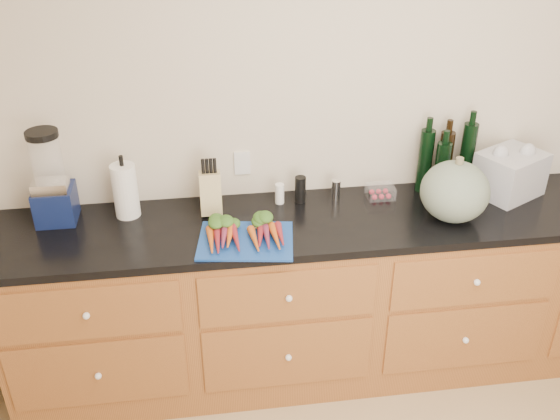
{
  "coord_description": "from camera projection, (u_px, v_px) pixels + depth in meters",
  "views": [
    {
      "loc": [
        -0.8,
        -1.25,
        2.49
      ],
      "look_at": [
        -0.46,
        1.2,
        1.06
      ],
      "focal_mm": 40.0,
      "sensor_mm": 36.0,
      "label": 1
    }
  ],
  "objects": [
    {
      "name": "blender_appliance",
      "position": [
        51.0,
        183.0,
        2.91
      ],
      "size": [
        0.18,
        0.18,
        0.46
      ],
      "color": "#0F1A47",
      "rests_on": "countertop"
    },
    {
      "name": "squash",
      "position": [
        455.0,
        192.0,
        2.96
      ],
      "size": [
        0.33,
        0.33,
        0.29
      ],
      "primitive_type": "ellipsoid",
      "color": "#596A59",
      "rests_on": "countertop"
    },
    {
      "name": "tomato_box",
      "position": [
        380.0,
        191.0,
        3.2
      ],
      "size": [
        0.14,
        0.11,
        0.06
      ],
      "primitive_type": "cube",
      "color": "white",
      "rests_on": "countertop"
    },
    {
      "name": "grinder_salt",
      "position": [
        280.0,
        194.0,
        3.14
      ],
      "size": [
        0.05,
        0.05,
        0.1
      ],
      "primitive_type": "cylinder",
      "color": "white",
      "rests_on": "countertop"
    },
    {
      "name": "wall_back",
      "position": [
        359.0,
        121.0,
        3.16
      ],
      "size": [
        4.1,
        0.05,
        2.6
      ],
      "primitive_type": "cube",
      "color": "beige",
      "rests_on": "ground"
    },
    {
      "name": "grocery_bag",
      "position": [
        510.0,
        174.0,
        3.19
      ],
      "size": [
        0.39,
        0.36,
        0.23
      ],
      "primitive_type": null,
      "rotation": [
        0.0,
        0.0,
        0.48
      ],
      "color": "silver",
      "rests_on": "countertop"
    },
    {
      "name": "grinder_pepper",
      "position": [
        300.0,
        189.0,
        3.14
      ],
      "size": [
        0.06,
        0.06,
        0.14
      ],
      "primitive_type": "cylinder",
      "color": "black",
      "rests_on": "countertop"
    },
    {
      "name": "cabinets",
      "position": [
        364.0,
        295.0,
        3.3
      ],
      "size": [
        3.6,
        0.64,
        0.9
      ],
      "color": "brown",
      "rests_on": "ground"
    },
    {
      "name": "bottles",
      "position": [
        445.0,
        161.0,
        3.21
      ],
      "size": [
        0.3,
        0.15,
        0.36
      ],
      "color": "black",
      "rests_on": "countertop"
    },
    {
      "name": "knife_block",
      "position": [
        211.0,
        193.0,
        3.04
      ],
      "size": [
        0.1,
        0.1,
        0.21
      ],
      "primitive_type": "cube",
      "color": "tan",
      "rests_on": "countertop"
    },
    {
      "name": "paper_towel",
      "position": [
        125.0,
        191.0,
        2.99
      ],
      "size": [
        0.12,
        0.12,
        0.27
      ],
      "primitive_type": "cylinder",
      "color": "white",
      "rests_on": "countertop"
    },
    {
      "name": "carrots",
      "position": [
        245.0,
        231.0,
        2.87
      ],
      "size": [
        0.38,
        0.28,
        0.05
      ],
      "color": "#D85D19",
      "rests_on": "cutting_board"
    },
    {
      "name": "countertop",
      "position": [
        370.0,
        218.0,
        3.07
      ],
      "size": [
        3.64,
        0.62,
        0.04
      ],
      "primitive_type": "cube",
      "color": "black",
      "rests_on": "cabinets"
    },
    {
      "name": "cutting_board",
      "position": [
        246.0,
        241.0,
        2.84
      ],
      "size": [
        0.47,
        0.38,
        0.01
      ],
      "primitive_type": "cube",
      "rotation": [
        0.0,
        0.0,
        -0.14
      ],
      "color": "#154097",
      "rests_on": "countertop"
    },
    {
      "name": "canister_chrome",
      "position": [
        336.0,
        190.0,
        3.17
      ],
      "size": [
        0.05,
        0.05,
        0.11
      ],
      "primitive_type": "cylinder",
      "color": "white",
      "rests_on": "countertop"
    }
  ]
}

